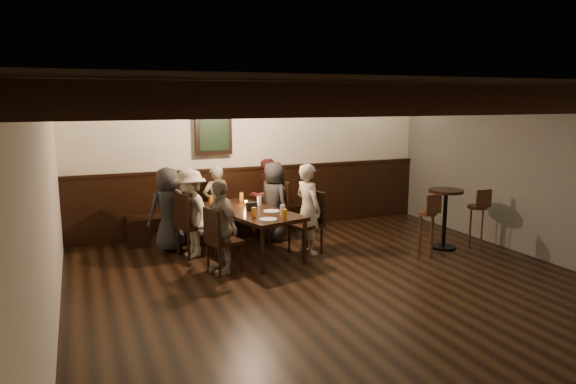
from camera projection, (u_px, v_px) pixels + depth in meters
name	position (u px, v px, depth m)	size (l,w,h in m)	color
room	(266.00, 181.00, 7.89)	(7.00, 7.00, 7.00)	black
dining_table	(250.00, 214.00, 7.65)	(1.25, 1.99, 0.69)	black
chair_left_near	(193.00, 236.00, 7.64)	(0.54, 0.54, 0.98)	black
chair_left_far	(223.00, 252.00, 6.94)	(0.49, 0.49, 0.89)	black
chair_right_near	(272.00, 223.00, 8.49)	(0.55, 0.55, 0.98)	black
chair_right_far	(306.00, 235.00, 7.78)	(0.52, 0.52, 0.95)	black
person_bench_left	(169.00, 210.00, 7.83)	(0.64, 0.42, 1.31)	#2A2B2D
person_bench_centre	(216.00, 203.00, 8.48)	(0.45, 0.30, 1.24)	gray
person_bench_right	(266.00, 196.00, 8.88)	(0.64, 0.50, 1.31)	#551D1F
person_left_near	(191.00, 213.00, 7.56)	(0.85, 0.49, 1.32)	#ABA290
person_left_far	(221.00, 226.00, 6.85)	(0.75, 0.31, 1.28)	gray
person_right_near	(274.00, 201.00, 8.44)	(0.64, 0.42, 1.31)	#28292B
person_right_far	(308.00, 209.00, 7.72)	(0.50, 0.33, 1.37)	#B7AD9B
pint_a	(211.00, 200.00, 8.01)	(0.07, 0.07, 0.14)	#BF7219
pint_b	(241.00, 197.00, 8.29)	(0.07, 0.07, 0.14)	#BF7219
pint_c	(229.00, 207.00, 7.53)	(0.07, 0.07, 0.14)	#BF7219
pint_d	(259.00, 201.00, 7.96)	(0.07, 0.07, 0.14)	silver
pint_e	(254.00, 212.00, 7.14)	(0.07, 0.07, 0.14)	#BF7219
pint_f	(282.00, 210.00, 7.31)	(0.07, 0.07, 0.14)	silver
pint_g	(284.00, 214.00, 7.02)	(0.07, 0.07, 0.14)	#BF7219
plate_near	(268.00, 219.00, 7.00)	(0.24, 0.24, 0.01)	white
plate_far	(271.00, 211.00, 7.51)	(0.24, 0.24, 0.01)	white
condiment_caddy	(252.00, 206.00, 7.59)	(0.15, 0.10, 0.12)	black
candle	(246.00, 204.00, 7.94)	(0.05, 0.05, 0.05)	beige
high_top_table	(445.00, 210.00, 7.98)	(0.53, 0.53, 0.94)	black
bar_stool_left	(426.00, 233.00, 7.65)	(0.30, 0.31, 0.95)	#391F12
bar_stool_right	(476.00, 226.00, 8.07)	(0.30, 0.32, 0.95)	#391F12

